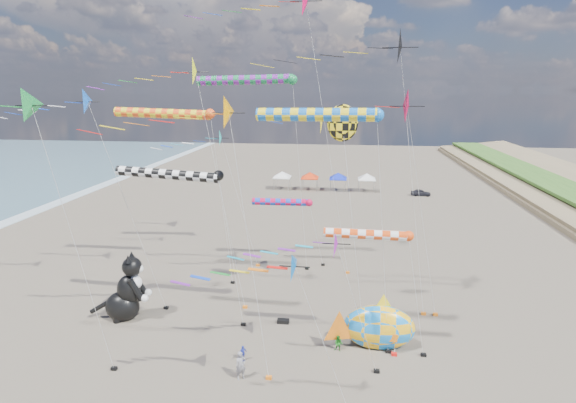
# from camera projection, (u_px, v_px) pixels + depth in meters

# --- Properties ---
(delta_kite_0) EXTENTS (13.02, 2.79, 17.76)m
(delta_kite_0) POSITION_uv_depth(u_px,v_px,m) (402.00, 109.00, 32.22)
(delta_kite_0) COLOR #C60437
(delta_kite_0) RESTS_ON ground
(delta_kite_1) EXTENTS (12.76, 2.11, 17.71)m
(delta_kite_1) POSITION_uv_depth(u_px,v_px,m) (2.00, 110.00, 25.43)
(delta_kite_1) COLOR green
(delta_kite_1) RESTS_ON ground
(delta_kite_2) EXTENTS (13.05, 2.78, 21.82)m
(delta_kite_2) POSITION_uv_depth(u_px,v_px,m) (391.00, 49.00, 31.38)
(delta_kite_2) COLOR black
(delta_kite_2) RESTS_ON ground
(delta_kite_3) EXTENTS (9.56, 1.89, 9.50)m
(delta_kite_3) POSITION_uv_depth(u_px,v_px,m) (313.00, 247.00, 27.00)
(delta_kite_3) COLOR purple
(delta_kite_3) RESTS_ON ground
(delta_kite_4) EXTENTS (14.06, 3.20, 26.74)m
(delta_kite_4) POSITION_uv_depth(u_px,v_px,m) (311.00, 0.00, 38.35)
(delta_kite_4) COLOR #E2084D
(delta_kite_4) RESTS_ON ground
(delta_kite_5) EXTENTS (11.04, 2.04, 17.69)m
(delta_kite_5) POSITION_uv_depth(u_px,v_px,m) (94.00, 105.00, 33.38)
(delta_kite_5) COLOR blue
(delta_kite_5) RESTS_ON ground
(delta_kite_6) EXTENTS (11.39, 2.11, 17.28)m
(delta_kite_6) POSITION_uv_depth(u_px,v_px,m) (193.00, 119.00, 24.49)
(delta_kite_6) COLOR #FF9D02
(delta_kite_6) RESTS_ON ground
(delta_kite_7) EXTENTS (8.65, 1.71, 9.77)m
(delta_kite_7) POSITION_uv_depth(u_px,v_px,m) (283.00, 264.00, 23.55)
(delta_kite_7) COLOR #0A5CB5
(delta_kite_7) RESTS_ON ground
(delta_kite_8) EXTENTS (10.47, 1.77, 13.87)m
(delta_kite_8) POSITION_uv_depth(u_px,v_px,m) (206.00, 142.00, 43.26)
(delta_kite_8) COLOR #1AB9B8
(delta_kite_8) RESTS_ON ground
(delta_kite_9) EXTENTS (11.08, 2.31, 19.96)m
(delta_kite_9) POSITION_uv_depth(u_px,v_px,m) (190.00, 75.00, 32.88)
(delta_kite_9) COLOR #F2FF1B
(delta_kite_9) RESTS_ON ground
(windsock_0) EXTENTS (7.38, 0.74, 6.95)m
(windsock_0) POSITION_uv_depth(u_px,v_px,m) (284.00, 202.00, 44.73)
(windsock_0) COLOR #C40D3F
(windsock_0) RESTS_ON ground
(windsock_1) EXTENTS (9.06, 0.86, 16.38)m
(windsock_1) POSITION_uv_depth(u_px,v_px,m) (323.00, 116.00, 27.38)
(windsock_1) COLOR blue
(windsock_1) RESTS_ON ground
(windsock_2) EXTENTS (10.08, 0.87, 15.89)m
(windsock_2) POSITION_uv_depth(u_px,v_px,m) (168.00, 114.00, 38.53)
(windsock_2) COLOR #FD4C15
(windsock_2) RESTS_ON ground
(windsock_3) EXTENTS (7.05, 0.66, 8.79)m
(windsock_3) POSITION_uv_depth(u_px,v_px,m) (371.00, 235.00, 28.65)
(windsock_3) COLOR #EC4710
(windsock_3) RESTS_ON ground
(windsock_4) EXTENTS (9.26, 0.75, 11.96)m
(windsock_4) POSITION_uv_depth(u_px,v_px,m) (172.00, 175.00, 31.97)
(windsock_4) COLOR black
(windsock_4) RESTS_ON ground
(windsock_5) EXTENTS (10.49, 0.91, 18.78)m
(windsock_5) POSITION_uv_depth(u_px,v_px,m) (250.00, 81.00, 41.11)
(windsock_5) COLOR #167B3F
(windsock_5) RESTS_ON ground
(angelfish_kite) EXTENTS (3.74, 3.02, 16.46)m
(angelfish_kite) POSITION_uv_depth(u_px,v_px,m) (340.00, 125.00, 31.91)
(angelfish_kite) COLOR yellow
(angelfish_kite) RESTS_ON ground
(cat_inflatable) EXTENTS (4.29, 2.65, 5.41)m
(cat_inflatable) POSITION_uv_depth(u_px,v_px,m) (124.00, 286.00, 34.57)
(cat_inflatable) COLOR black
(cat_inflatable) RESTS_ON ground
(fish_inflatable) EXTENTS (6.63, 3.12, 4.14)m
(fish_inflatable) POSITION_uv_depth(u_px,v_px,m) (378.00, 327.00, 31.01)
(fish_inflatable) COLOR #157DD5
(fish_inflatable) RESTS_ON ground
(person_adult) EXTENTS (0.81, 0.74, 1.85)m
(person_adult) POSITION_uv_depth(u_px,v_px,m) (241.00, 366.00, 27.62)
(person_adult) COLOR gray
(person_adult) RESTS_ON ground
(child_green) EXTENTS (0.64, 0.55, 1.14)m
(child_green) POSITION_uv_depth(u_px,v_px,m) (338.00, 344.00, 30.67)
(child_green) COLOR #1D7F1F
(child_green) RESTS_ON ground
(child_blue) EXTENTS (0.63, 0.63, 1.07)m
(child_blue) POSITION_uv_depth(u_px,v_px,m) (243.00, 353.00, 29.61)
(child_blue) COLOR #2C3DBC
(child_blue) RESTS_ON ground
(kite_bag_1) EXTENTS (0.90, 0.44, 0.30)m
(kite_bag_1) POSITION_uv_depth(u_px,v_px,m) (283.00, 321.00, 34.48)
(kite_bag_1) COLOR black
(kite_bag_1) RESTS_ON ground
(kite_bag_2) EXTENTS (0.90, 0.44, 0.30)m
(kite_bag_2) POSITION_uv_depth(u_px,v_px,m) (390.00, 327.00, 33.59)
(kite_bag_2) COLOR #132BC5
(kite_bag_2) RESTS_ON ground
(tent_row) EXTENTS (19.20, 4.20, 3.80)m
(tent_row) POSITION_uv_depth(u_px,v_px,m) (324.00, 173.00, 79.35)
(tent_row) COLOR white
(tent_row) RESTS_ON ground
(parked_car) EXTENTS (3.30, 1.42, 1.11)m
(parked_car) POSITION_uv_depth(u_px,v_px,m) (421.00, 193.00, 76.00)
(parked_car) COLOR #26262D
(parked_car) RESTS_ON ground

